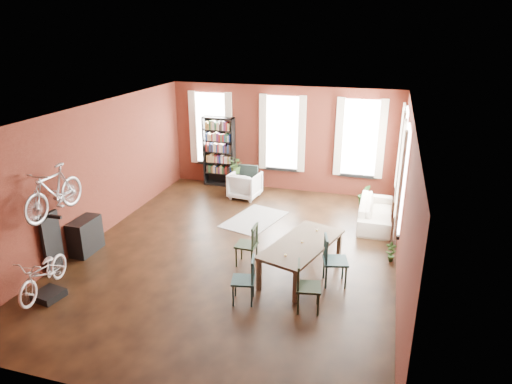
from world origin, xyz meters
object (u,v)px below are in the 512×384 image
at_px(cream_sofa, 376,208).
at_px(plant_stand, 235,183).
at_px(dining_chair_b, 246,245).
at_px(bike_trainer, 49,295).
at_px(dining_chair_c, 309,287).
at_px(dining_chair_d, 335,261).
at_px(dining_table, 301,259).
at_px(bicycle_floor, 40,256).
at_px(dining_chair_a, 243,280).
at_px(white_armchair, 245,184).
at_px(bookshelf, 219,152).
at_px(console_table, 85,236).

height_order(cream_sofa, plant_stand, cream_sofa).
relative_size(dining_chair_b, bike_trainer, 1.96).
xyz_separation_m(dining_chair_c, cream_sofa, (1.00, 4.30, -0.07)).
bearing_deg(dining_chair_d, dining_table, 61.97).
distance_m(cream_sofa, bicycle_floor, 7.89).
height_order(dining_chair_a, dining_chair_d, dining_chair_d).
relative_size(dining_table, dining_chair_c, 2.23).
height_order(cream_sofa, bicycle_floor, bicycle_floor).
xyz_separation_m(dining_chair_a, white_armchair, (-1.63, 5.22, -0.03)).
xyz_separation_m(dining_chair_d, bike_trainer, (-5.13, -2.05, -0.44)).
xyz_separation_m(dining_chair_c, bookshelf, (-3.95, 6.00, 0.63)).
distance_m(dining_chair_a, bicycle_floor, 3.75).
relative_size(bookshelf, plant_stand, 3.47).
bearing_deg(plant_stand, console_table, -113.81).
xyz_separation_m(dining_table, plant_stand, (-2.85, 4.18, -0.04)).
height_order(dining_table, dining_chair_c, dining_chair_c).
relative_size(white_armchair, cream_sofa, 0.41).
bearing_deg(console_table, white_armchair, 61.01).
bearing_deg(dining_chair_b, console_table, -81.29).
bearing_deg(bicycle_floor, dining_chair_c, 3.68).
distance_m(dining_table, console_table, 4.89).
distance_m(white_armchair, plant_stand, 0.47).
xyz_separation_m(dining_table, dining_chair_b, (-1.21, 0.08, 0.11)).
bearing_deg(console_table, bicycle_floor, -76.97).
relative_size(dining_chair_a, bookshelf, 0.41).
distance_m(dining_chair_c, plant_stand, 6.27).
height_order(dining_chair_a, bike_trainer, dining_chair_a).
relative_size(dining_chair_d, cream_sofa, 0.49).
bearing_deg(bookshelf, dining_chair_a, -65.69).
height_order(dining_chair_b, plant_stand, dining_chair_b).
relative_size(dining_chair_b, console_table, 1.17).
bearing_deg(console_table, dining_chair_d, 2.36).
distance_m(dining_chair_b, dining_chair_d, 1.93).
distance_m(dining_table, plant_stand, 5.06).
bearing_deg(white_armchair, dining_chair_c, 125.72).
bearing_deg(white_armchair, bookshelf, -30.69).
distance_m(dining_table, dining_chair_a, 1.54).
xyz_separation_m(bike_trainer, plant_stand, (1.57, 6.40, 0.25)).
bearing_deg(cream_sofa, dining_chair_a, 153.32).
height_order(white_armchair, bike_trainer, white_armchair).
bearing_deg(cream_sofa, bike_trainer, 132.64).
relative_size(bike_trainer, bicycle_floor, 0.32).
xyz_separation_m(bike_trainer, console_table, (-0.45, 1.82, 0.33)).
relative_size(dining_chair_a, dining_chair_b, 0.97).
xyz_separation_m(cream_sofa, console_table, (-6.23, -3.50, -0.01)).
xyz_separation_m(dining_table, dining_chair_c, (0.36, -1.20, 0.11)).
height_order(bookshelf, bicycle_floor, bookshelf).
relative_size(dining_chair_a, bicycle_floor, 0.60).
relative_size(cream_sofa, bicycle_floor, 1.38).
bearing_deg(dining_chair_b, dining_chair_c, 52.04).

